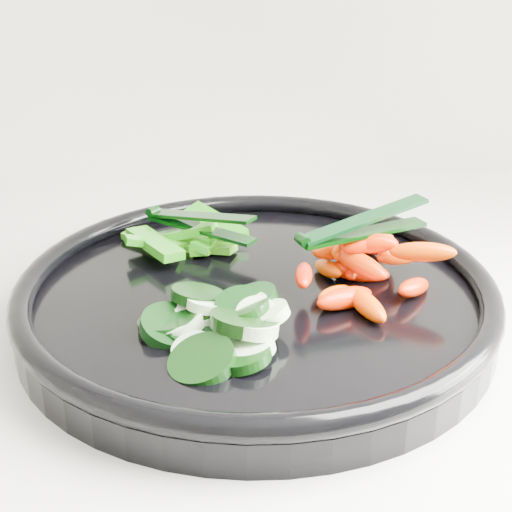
{
  "coord_description": "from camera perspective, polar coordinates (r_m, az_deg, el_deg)",
  "views": [
    {
      "loc": [
        -0.27,
        1.15,
        1.21
      ],
      "look_at": [
        -0.23,
        1.65,
        0.99
      ],
      "focal_mm": 50.0,
      "sensor_mm": 36.0,
      "label": 1
    }
  ],
  "objects": [
    {
      "name": "carrot_pile",
      "position": [
        0.57,
        8.63,
        -0.56
      ],
      "size": [
        0.13,
        0.16,
        0.05
      ],
      "color": "#FF0D00",
      "rests_on": "veggie_tray"
    },
    {
      "name": "cucumber_pile",
      "position": [
        0.5,
        -3.39,
        -5.37
      ],
      "size": [
        0.12,
        0.13,
        0.04
      ],
      "color": "black",
      "rests_on": "veggie_tray"
    },
    {
      "name": "tong_pepper",
      "position": [
        0.63,
        -4.73,
        2.76
      ],
      "size": [
        0.1,
        0.08,
        0.02
      ],
      "color": "black",
      "rests_on": "pepper_pile"
    },
    {
      "name": "tong_carrot",
      "position": [
        0.56,
        8.34,
        2.32
      ],
      "size": [
        0.11,
        0.05,
        0.02
      ],
      "color": "black",
      "rests_on": "carrot_pile"
    },
    {
      "name": "veggie_tray",
      "position": [
        0.56,
        0.0,
        -3.21
      ],
      "size": [
        0.38,
        0.38,
        0.04
      ],
      "color": "black",
      "rests_on": "counter"
    },
    {
      "name": "pepper_pile",
      "position": [
        0.63,
        -5.65,
        1.37
      ],
      "size": [
        0.12,
        0.11,
        0.04
      ],
      "color": "#21710A",
      "rests_on": "veggie_tray"
    }
  ]
}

